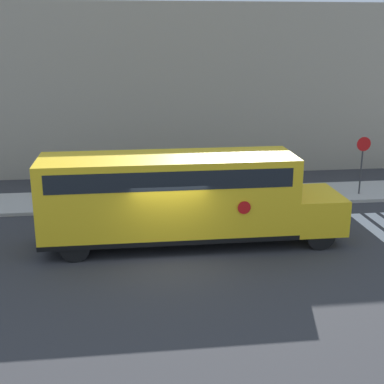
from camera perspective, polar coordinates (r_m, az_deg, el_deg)
name	(u,v)px	position (r m, az deg, el deg)	size (l,w,h in m)	color
ground_plane	(170,257)	(18.20, -2.34, -6.97)	(60.00, 60.00, 0.00)	#333335
sidewalk_strip	(158,199)	(24.27, -3.64, -0.73)	(44.00, 3.00, 0.15)	#B2ADA3
building_backdrop	(149,88)	(29.81, -4.60, 10.97)	(32.00, 4.00, 8.82)	#9E937F
school_bus	(179,195)	(18.70, -1.40, -0.29)	(10.60, 2.57, 3.24)	yellow
stop_sign	(362,158)	(25.51, 17.70, 3.44)	(0.65, 0.10, 2.82)	#38383A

